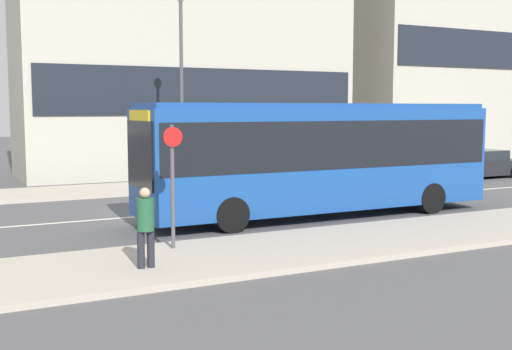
% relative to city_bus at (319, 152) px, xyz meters
% --- Properties ---
extents(ground_plane, '(120.00, 120.00, 0.00)m').
position_rel_city_bus_xyz_m(ground_plane, '(-3.80, 2.46, -1.96)').
color(ground_plane, '#4F4F51').
extents(sidewalk_near, '(44.00, 3.50, 0.13)m').
position_rel_city_bus_xyz_m(sidewalk_near, '(-3.80, -3.79, -1.90)').
color(sidewalk_near, '#B2A899').
rests_on(sidewalk_near, ground_plane).
extents(sidewalk_far, '(44.00, 3.50, 0.13)m').
position_rel_city_bus_xyz_m(sidewalk_far, '(-3.80, 8.71, -1.90)').
color(sidewalk_far, '#B2A899').
rests_on(sidewalk_far, ground_plane).
extents(lane_centerline, '(41.80, 0.16, 0.01)m').
position_rel_city_bus_xyz_m(lane_centerline, '(-3.80, 2.46, -1.96)').
color(lane_centerline, silver).
rests_on(lane_centerline, ground_plane).
extents(apartment_block_left_tower, '(16.61, 5.42, 14.76)m').
position_rel_city_bus_xyz_m(apartment_block_left_tower, '(1.41, 14.63, 5.41)').
color(apartment_block_left_tower, '#B7B2A3').
rests_on(apartment_block_left_tower, ground_plane).
extents(city_bus, '(11.14, 2.48, 3.42)m').
position_rel_city_bus_xyz_m(city_bus, '(0.00, 0.00, 0.00)').
color(city_bus, '#194793').
rests_on(city_bus, ground_plane).
extents(parked_car_0, '(4.08, 1.86, 1.42)m').
position_rel_city_bus_xyz_m(parked_car_0, '(7.85, 6.05, -1.30)').
color(parked_car_0, black).
rests_on(parked_car_0, ground_plane).
extents(parked_car_1, '(3.90, 1.71, 1.31)m').
position_rel_city_bus_xyz_m(parked_car_1, '(12.87, 5.79, -1.34)').
color(parked_car_1, black).
rests_on(parked_car_1, ground_plane).
extents(pedestrian_near_stop, '(0.35, 0.34, 1.60)m').
position_rel_city_bus_xyz_m(pedestrian_near_stop, '(-6.74, -4.22, -0.93)').
color(pedestrian_near_stop, '#23232D').
rests_on(pedestrian_near_stop, sidewalk_near).
extents(bus_stop_sign, '(0.44, 0.12, 2.79)m').
position_rel_city_bus_xyz_m(bus_stop_sign, '(-5.65, -2.77, -0.21)').
color(bus_stop_sign, '#4C4C51').
rests_on(bus_stop_sign, sidewalk_near).
extents(street_lamp, '(0.36, 0.36, 7.64)m').
position_rel_city_bus_xyz_m(street_lamp, '(-1.45, 7.84, 2.77)').
color(street_lamp, '#4C4C51').
rests_on(street_lamp, sidewalk_far).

